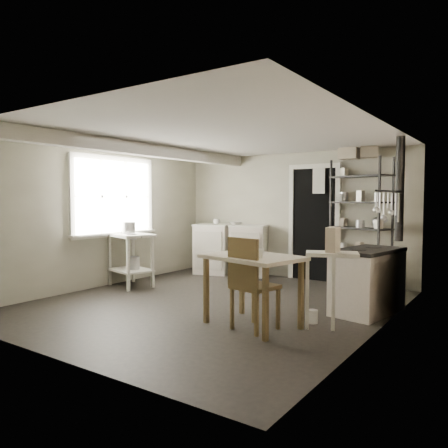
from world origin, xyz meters
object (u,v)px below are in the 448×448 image
Objects in this scene: stockpot at (128,230)px; chair at (255,286)px; flour_sack at (361,275)px; work_table at (252,293)px; prep_table at (131,262)px; shelf_rack at (360,230)px; base_cabinets at (231,250)px; stove at (368,279)px.

stockpot is 0.25× the size of chair.
flour_sack is (0.33, 2.77, -0.25)m from chair.
stockpot is at bearing 163.39° from work_table.
stockpot is 0.24× the size of work_table.
chair is (0.09, -0.09, 0.11)m from work_table.
shelf_rack is (3.17, 2.08, 0.55)m from prep_table.
base_cabinets is 0.70× the size of shelf_rack.
work_table is (-0.92, -1.33, -0.06)m from stove.
stove is (0.59, -1.55, -0.51)m from shelf_rack.
flour_sack is (0.09, -0.21, -0.71)m from shelf_rack.
base_cabinets reaches higher than prep_table.
prep_table is at bearing -30.08° from stockpot.
stockpot reaches higher than work_table.
base_cabinets is at bearing -156.15° from shelf_rack.
chair is at bearing -109.99° from stove.
stove is 1.65m from chair.
flour_sack is at bearing 81.06° from work_table.
stockpot is 0.52× the size of flour_sack.
flour_sack is (3.41, 1.78, -0.70)m from stockpot.
work_table is (2.99, -0.89, -0.56)m from stockpot.
stockpot reaches higher than chair.
work_table is 2.13× the size of flour_sack.
stockpot is 0.18× the size of base_cabinets.
stockpot is 3.91m from flour_sack.
stove is 1.01× the size of chair.
stockpot reaches higher than base_cabinets.
chair is at bearing -17.75° from stockpot.
stockpot is at bearing 149.92° from prep_table.
base_cabinets is 1.37× the size of work_table.
base_cabinets is (0.72, 1.95, 0.06)m from prep_table.
prep_table reaches higher than flour_sack.
prep_table is 0.60× the size of base_cabinets.
base_cabinets reaches higher than flour_sack.
base_cabinets is (0.87, 1.87, -0.48)m from stockpot.
work_table is 2.71m from flour_sack.
stove is 0.98× the size of work_table.
prep_table is at bearing -125.82° from shelf_rack.
work_table is (2.12, -2.76, -0.08)m from base_cabinets.
work_table is at bearing -15.85° from prep_table.
stockpot is 3.17m from work_table.
work_table is at bearing 144.89° from chair.
stove reaches higher than work_table.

